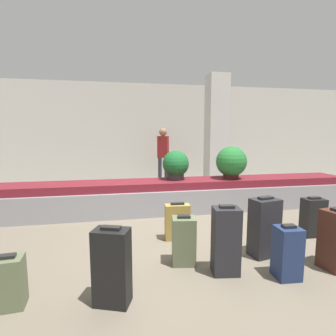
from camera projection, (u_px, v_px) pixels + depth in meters
ground_plane at (186, 238)px, 3.96m from camera, size 18.00×18.00×0.00m
back_wall at (147, 133)px, 8.79m from camera, size 18.00×0.06×3.20m
carousel at (168, 196)px, 5.34m from camera, size 8.02×0.87×0.63m
pillar at (216, 132)px, 7.46m from camera, size 0.55×0.55×3.20m
suitcase_0 at (9, 282)px, 2.35m from camera, size 0.27×0.23×0.50m
suitcase_1 at (313, 217)px, 4.01m from camera, size 0.32×0.23×0.61m
suitcase_2 at (177, 222)px, 3.88m from camera, size 0.37×0.19×0.56m
suitcase_3 at (184, 240)px, 3.14m from camera, size 0.31×0.27×0.60m
suitcase_4 at (336, 239)px, 3.03m from camera, size 0.36×0.32×0.72m
suitcase_5 at (112, 267)px, 2.38m from camera, size 0.37×0.30×0.74m
suitcase_6 at (226, 241)px, 2.91m from camera, size 0.32×0.27×0.79m
suitcase_7 at (264, 227)px, 3.34m from camera, size 0.39×0.31×0.78m
suitcase_8 at (287, 252)px, 2.83m from camera, size 0.26×0.25×0.60m
potted_plant_0 at (176, 165)px, 5.36m from camera, size 0.54×0.54×0.60m
potted_plant_1 at (231, 162)px, 5.45m from camera, size 0.63×0.63×0.68m
traveler_0 at (163, 151)px, 8.02m from camera, size 0.37×0.31×1.73m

